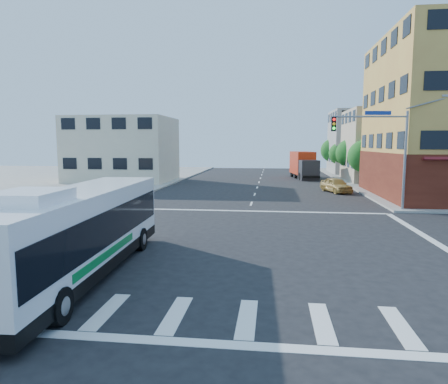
# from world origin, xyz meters

# --- Properties ---
(ground) EXTENTS (120.00, 120.00, 0.00)m
(ground) POSITION_xyz_m (0.00, 0.00, 0.00)
(ground) COLOR black
(ground) RESTS_ON ground
(sidewalk_nw) EXTENTS (50.00, 50.00, 0.15)m
(sidewalk_nw) POSITION_xyz_m (-35.00, 35.00, 0.07)
(sidewalk_nw) COLOR gray
(sidewalk_nw) RESTS_ON ground
(building_east_near) EXTENTS (12.06, 10.06, 9.00)m
(building_east_near) POSITION_xyz_m (16.98, 33.98, 4.51)
(building_east_near) COLOR #BDAD91
(building_east_near) RESTS_ON ground
(building_east_far) EXTENTS (12.06, 10.06, 10.00)m
(building_east_far) POSITION_xyz_m (16.98, 47.98, 5.01)
(building_east_far) COLOR gray
(building_east_far) RESTS_ON ground
(building_west) EXTENTS (12.06, 10.06, 8.00)m
(building_west) POSITION_xyz_m (-17.02, 29.98, 4.01)
(building_west) COLOR beige
(building_west) RESTS_ON ground
(signal_mast_ne) EXTENTS (7.91, 1.13, 8.07)m
(signal_mast_ne) POSITION_xyz_m (9.08, 10.62, 4.98)
(signal_mast_ne) COLOR gray
(signal_mast_ne) RESTS_ON ground
(street_tree_a) EXTENTS (3.60, 3.60, 5.53)m
(street_tree_a) POSITION_xyz_m (11.90, 27.92, 3.59)
(street_tree_a) COLOR #342313
(street_tree_a) RESTS_ON ground
(street_tree_b) EXTENTS (3.80, 3.80, 5.79)m
(street_tree_b) POSITION_xyz_m (11.90, 35.92, 3.75)
(street_tree_b) COLOR #342313
(street_tree_b) RESTS_ON ground
(street_tree_c) EXTENTS (3.40, 3.40, 5.29)m
(street_tree_c) POSITION_xyz_m (11.90, 43.92, 3.46)
(street_tree_c) COLOR #342313
(street_tree_c) RESTS_ON ground
(street_tree_d) EXTENTS (4.00, 4.00, 6.03)m
(street_tree_d) POSITION_xyz_m (11.90, 51.92, 3.88)
(street_tree_d) COLOR #342313
(street_tree_d) RESTS_ON ground
(transit_bus) EXTENTS (2.98, 11.73, 3.45)m
(transit_bus) POSITION_xyz_m (-5.16, -5.30, 1.68)
(transit_bus) COLOR black
(transit_bus) RESTS_ON ground
(box_truck) EXTENTS (3.56, 8.39, 3.66)m
(box_truck) POSITION_xyz_m (5.90, 37.23, 1.77)
(box_truck) COLOR #232327
(box_truck) RESTS_ON ground
(parked_car) EXTENTS (3.01, 4.57, 1.45)m
(parked_car) POSITION_xyz_m (7.85, 21.51, 0.72)
(parked_car) COLOR #B59346
(parked_car) RESTS_ON ground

